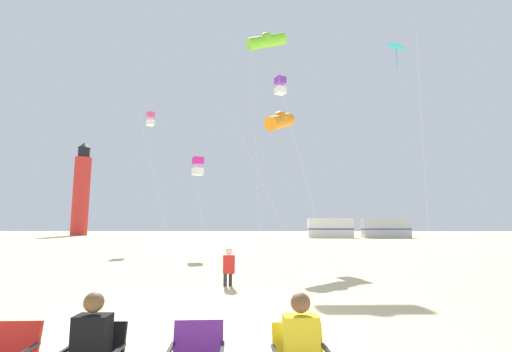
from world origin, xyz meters
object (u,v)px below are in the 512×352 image
at_px(kite_tube_lime, 267,41).
at_px(kite_box_magenta, 198,166).
at_px(rv_van_white, 330,228).
at_px(rv_van_silver, 386,228).
at_px(kite_diamond_cyan, 398,56).
at_px(kite_tube_orange, 280,121).
at_px(spectator_black_chair, 87,352).
at_px(kite_box_rainbow, 150,119).
at_px(kite_box_violet, 280,86).
at_px(lighthouse_distant, 81,191).
at_px(kite_flyer_standing, 229,266).

distance_m(kite_tube_lime, kite_box_magenta, 8.71).
relative_size(rv_van_white, rv_van_silver, 1.01).
height_order(kite_diamond_cyan, rv_van_white, kite_diamond_cyan).
distance_m(kite_tube_orange, rv_van_white, 36.54).
distance_m(kite_tube_lime, kite_diamond_cyan, 7.55).
distance_m(spectator_black_chair, kite_box_rainbow, 28.64).
height_order(kite_box_rainbow, rv_van_silver, kite_box_rainbow).
relative_size(kite_tube_lime, kite_box_violet, 1.16).
bearing_deg(kite_box_rainbow, rv_van_white, 50.95).
xyz_separation_m(kite_box_rainbow, rv_van_white, (19.15, 23.60, -9.38)).
bearing_deg(kite_tube_lime, lighthouse_distant, 127.87).
xyz_separation_m(spectator_black_chair, kite_box_magenta, (-2.57, 18.49, 4.90)).
xyz_separation_m(kite_tube_lime, lighthouse_distant, (-33.29, 42.81, -4.94)).
xyz_separation_m(kite_diamond_cyan, kite_box_rainbow, (-17.12, 10.45, -0.27)).
relative_size(kite_flyer_standing, kite_box_magenta, 0.19).
bearing_deg(kite_box_magenta, kite_box_violet, 5.57).
xyz_separation_m(kite_tube_lime, kite_box_violet, (0.92, 2.56, -1.80)).
xyz_separation_m(kite_diamond_cyan, rv_van_white, (2.03, 34.04, -9.65)).
height_order(kite_diamond_cyan, kite_box_violet, kite_diamond_cyan).
bearing_deg(kite_flyer_standing, kite_box_violet, -110.52).
bearing_deg(kite_tube_lime, rv_van_white, 74.19).
relative_size(spectator_black_chair, kite_box_magenta, 0.19).
xyz_separation_m(kite_flyer_standing, rv_van_silver, (18.05, 40.62, 0.78)).
bearing_deg(lighthouse_distant, kite_flyer_standing, -58.31).
bearing_deg(kite_tube_lime, spectator_black_chair, -96.21).
bearing_deg(kite_box_violet, lighthouse_distant, 130.36).
xyz_separation_m(lighthouse_distant, rv_van_silver, (50.15, -11.38, -6.45)).
bearing_deg(kite_tube_orange, lighthouse_distant, 126.92).
relative_size(kite_tube_lime, rv_van_silver, 2.08).
bearing_deg(rv_van_silver, kite_flyer_standing, -112.57).
xyz_separation_m(kite_tube_orange, rv_van_white, (8.58, 35.05, -5.72)).
distance_m(kite_flyer_standing, kite_tube_lime, 15.29).
relative_size(kite_box_violet, rv_van_silver, 1.78).
bearing_deg(kite_flyer_standing, kite_box_rainbow, -74.86).
bearing_deg(kite_box_violet, kite_flyer_standing, -100.15).
bearing_deg(kite_box_rainbow, kite_diamond_cyan, -31.39).
relative_size(kite_box_rainbow, rv_van_white, 1.74).
bearing_deg(rv_van_white, kite_box_rainbow, -126.21).
height_order(kite_tube_orange, kite_box_violet, kite_box_violet).
relative_size(kite_box_magenta, rv_van_silver, 0.94).
xyz_separation_m(kite_box_violet, rv_van_silver, (15.95, 28.87, -9.58)).
relative_size(kite_box_magenta, kite_box_violet, 0.53).
relative_size(kite_tube_lime, kite_diamond_cyan, 1.14).
bearing_deg(kite_box_rainbow, kite_tube_lime, -42.50).
bearing_deg(rv_van_silver, kite_box_magenta, -124.45).
distance_m(spectator_black_chair, kite_box_magenta, 19.30).
bearing_deg(kite_flyer_standing, lighthouse_distant, -68.67).
xyz_separation_m(kite_box_magenta, kite_box_rainbow, (-5.53, 7.03, 5.26)).
distance_m(kite_diamond_cyan, rv_van_silver, 35.53).
bearing_deg(kite_box_violet, spectator_black_chair, -98.10).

